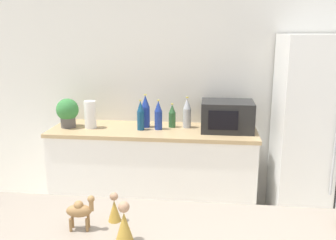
{
  "coord_description": "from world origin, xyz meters",
  "views": [
    {
      "loc": [
        0.02,
        -1.03,
        1.82
      ],
      "look_at": [
        -0.26,
        1.39,
        1.24
      ],
      "focal_mm": 40.0,
      "sensor_mm": 36.0,
      "label": 1
    }
  ],
  "objects_px": {
    "camel_figurine": "(80,210)",
    "wise_man_figurine_blue": "(124,224)",
    "back_bottle_1": "(141,116)",
    "back_bottle_3": "(172,116)",
    "refrigerator": "(328,136)",
    "back_bottle_2": "(158,115)",
    "paper_towel_roll": "(90,115)",
    "potted_plant": "(68,112)",
    "microwave": "(227,116)",
    "back_bottle_4": "(146,112)",
    "wise_man_figurine_crimson": "(114,209)",
    "back_bottle_0": "(187,113)"
  },
  "relations": [
    {
      "from": "paper_towel_roll",
      "to": "back_bottle_3",
      "type": "height_order",
      "value": "paper_towel_roll"
    },
    {
      "from": "paper_towel_roll",
      "to": "back_bottle_3",
      "type": "bearing_deg",
      "value": 8.89
    },
    {
      "from": "microwave",
      "to": "camel_figurine",
      "type": "height_order",
      "value": "microwave"
    },
    {
      "from": "back_bottle_2",
      "to": "camel_figurine",
      "type": "height_order",
      "value": "back_bottle_2"
    },
    {
      "from": "back_bottle_1",
      "to": "back_bottle_4",
      "type": "distance_m",
      "value": 0.11
    },
    {
      "from": "back_bottle_1",
      "to": "microwave",
      "type": "bearing_deg",
      "value": 4.65
    },
    {
      "from": "back_bottle_2",
      "to": "microwave",
      "type": "bearing_deg",
      "value": 2.35
    },
    {
      "from": "back_bottle_4",
      "to": "potted_plant",
      "type": "bearing_deg",
      "value": -173.1
    },
    {
      "from": "back_bottle_4",
      "to": "back_bottle_2",
      "type": "bearing_deg",
      "value": -27.39
    },
    {
      "from": "potted_plant",
      "to": "microwave",
      "type": "height_order",
      "value": "potted_plant"
    },
    {
      "from": "back_bottle_3",
      "to": "wise_man_figurine_crimson",
      "type": "relative_size",
      "value": 1.76
    },
    {
      "from": "refrigerator",
      "to": "back_bottle_2",
      "type": "xyz_separation_m",
      "value": [
        -1.55,
        0.05,
        0.14
      ]
    },
    {
      "from": "camel_figurine",
      "to": "wise_man_figurine_blue",
      "type": "distance_m",
      "value": 0.21
    },
    {
      "from": "potted_plant",
      "to": "wise_man_figurine_crimson",
      "type": "bearing_deg",
      "value": -63.61
    },
    {
      "from": "back_bottle_0",
      "to": "back_bottle_4",
      "type": "relative_size",
      "value": 0.93
    },
    {
      "from": "refrigerator",
      "to": "back_bottle_4",
      "type": "distance_m",
      "value": 1.7
    },
    {
      "from": "refrigerator",
      "to": "wise_man_figurine_crimson",
      "type": "distance_m",
      "value": 2.42
    },
    {
      "from": "wise_man_figurine_crimson",
      "to": "potted_plant",
      "type": "bearing_deg",
      "value": 116.39
    },
    {
      "from": "wise_man_figurine_crimson",
      "to": "back_bottle_1",
      "type": "bearing_deg",
      "value": 97.3
    },
    {
      "from": "back_bottle_4",
      "to": "wise_man_figurine_blue",
      "type": "distance_m",
      "value": 2.21
    },
    {
      "from": "back_bottle_2",
      "to": "back_bottle_1",
      "type": "bearing_deg",
      "value": -166.46
    },
    {
      "from": "back_bottle_1",
      "to": "back_bottle_4",
      "type": "height_order",
      "value": "back_bottle_4"
    },
    {
      "from": "wise_man_figurine_blue",
      "to": "wise_man_figurine_crimson",
      "type": "height_order",
      "value": "wise_man_figurine_blue"
    },
    {
      "from": "paper_towel_roll",
      "to": "back_bottle_0",
      "type": "distance_m",
      "value": 0.93
    },
    {
      "from": "back_bottle_3",
      "to": "wise_man_figurine_blue",
      "type": "bearing_deg",
      "value": -88.95
    },
    {
      "from": "back_bottle_0",
      "to": "microwave",
      "type": "bearing_deg",
      "value": -10.58
    },
    {
      "from": "back_bottle_1",
      "to": "camel_figurine",
      "type": "bearing_deg",
      "value": -86.42
    },
    {
      "from": "back_bottle_1",
      "to": "back_bottle_3",
      "type": "height_order",
      "value": "back_bottle_1"
    },
    {
      "from": "back_bottle_3",
      "to": "camel_figurine",
      "type": "bearing_deg",
      "value": -94.21
    },
    {
      "from": "potted_plant",
      "to": "back_bottle_1",
      "type": "xyz_separation_m",
      "value": [
        0.72,
        -0.02,
        -0.02
      ]
    },
    {
      "from": "refrigerator",
      "to": "wise_man_figurine_crimson",
      "type": "bearing_deg",
      "value": -127.26
    },
    {
      "from": "back_bottle_2",
      "to": "back_bottle_3",
      "type": "xyz_separation_m",
      "value": [
        0.12,
        0.1,
        -0.03
      ]
    },
    {
      "from": "camel_figurine",
      "to": "paper_towel_roll",
      "type": "bearing_deg",
      "value": 106.97
    },
    {
      "from": "back_bottle_0",
      "to": "back_bottle_4",
      "type": "bearing_deg",
      "value": -176.08
    },
    {
      "from": "back_bottle_4",
      "to": "wise_man_figurine_crimson",
      "type": "xyz_separation_m",
      "value": [
        0.22,
        -2.04,
        0.01
      ]
    },
    {
      "from": "back_bottle_2",
      "to": "wise_man_figurine_blue",
      "type": "xyz_separation_m",
      "value": [
        0.16,
        -2.12,
        0.04
      ]
    },
    {
      "from": "paper_towel_roll",
      "to": "microwave",
      "type": "distance_m",
      "value": 1.31
    },
    {
      "from": "back_bottle_0",
      "to": "back_bottle_2",
      "type": "distance_m",
      "value": 0.28
    },
    {
      "from": "microwave",
      "to": "back_bottle_4",
      "type": "relative_size",
      "value": 1.49
    },
    {
      "from": "paper_towel_roll",
      "to": "camel_figurine",
      "type": "bearing_deg",
      "value": -73.03
    },
    {
      "from": "camel_figurine",
      "to": "wise_man_figurine_blue",
      "type": "bearing_deg",
      "value": -17.22
    },
    {
      "from": "refrigerator",
      "to": "back_bottle_3",
      "type": "distance_m",
      "value": 1.44
    },
    {
      "from": "back_bottle_3",
      "to": "wise_man_figurine_blue",
      "type": "height_order",
      "value": "wise_man_figurine_blue"
    },
    {
      "from": "back_bottle_3",
      "to": "back_bottle_2",
      "type": "bearing_deg",
      "value": -141.67
    },
    {
      "from": "potted_plant",
      "to": "microwave",
      "type": "xyz_separation_m",
      "value": [
        1.53,
        0.05,
        -0.01
      ]
    },
    {
      "from": "microwave",
      "to": "camel_figurine",
      "type": "distance_m",
      "value": 2.2
    },
    {
      "from": "microwave",
      "to": "back_bottle_3",
      "type": "distance_m",
      "value": 0.53
    },
    {
      "from": "paper_towel_roll",
      "to": "back_bottle_3",
      "type": "distance_m",
      "value": 0.79
    },
    {
      "from": "back_bottle_2",
      "to": "camel_figurine",
      "type": "distance_m",
      "value": 2.06
    },
    {
      "from": "back_bottle_1",
      "to": "camel_figurine",
      "type": "xyz_separation_m",
      "value": [
        0.13,
        -2.02,
        0.06
      ]
    }
  ]
}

